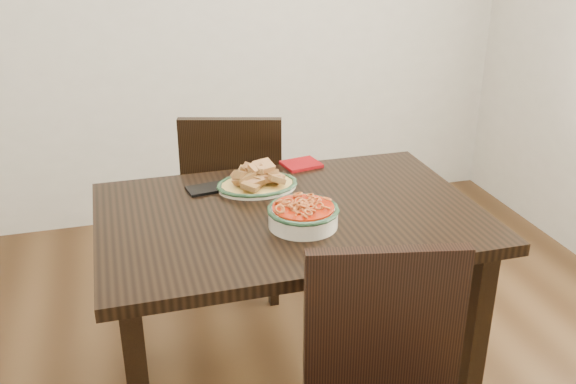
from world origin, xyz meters
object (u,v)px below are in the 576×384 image
object	(u,v)px
chair_far	(235,196)
noodle_bowl	(303,213)
smartphone	(210,188)
fish_plate	(257,177)
dining_table	(290,236)

from	to	relation	value
chair_far	noodle_bowl	bearing A→B (deg)	109.89
chair_far	smartphone	world-z (taller)	chair_far
chair_far	smartphone	size ratio (longest dim) A/B	5.50
fish_plate	noodle_bowl	bearing A→B (deg)	-78.03
dining_table	noodle_bowl	size ratio (longest dim) A/B	5.48
fish_plate	smartphone	bearing A→B (deg)	168.12
chair_far	fish_plate	world-z (taller)	chair_far
fish_plate	noodle_bowl	xyz separation A→B (m)	(0.07, -0.33, -0.00)
smartphone	dining_table	bearing A→B (deg)	-56.80
dining_table	fish_plate	size ratio (longest dim) A/B	4.43
noodle_bowl	fish_plate	bearing A→B (deg)	101.97
smartphone	noodle_bowl	bearing A→B (deg)	-65.78
dining_table	fish_plate	world-z (taller)	fish_plate
fish_plate	noodle_bowl	world-z (taller)	fish_plate
chair_far	dining_table	bearing A→B (deg)	109.64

